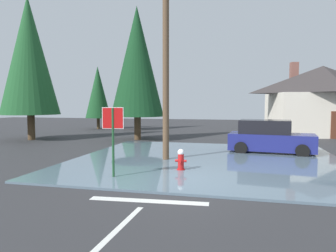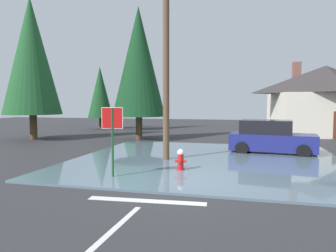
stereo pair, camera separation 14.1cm
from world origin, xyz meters
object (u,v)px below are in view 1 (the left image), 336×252
(parked_car, at_px, (269,138))
(pine_tree_short_left, at_px, (137,62))
(pine_tree_far_center, at_px, (136,85))
(fire_hydrant, at_px, (181,161))
(house, at_px, (322,99))
(stop_sign_near, at_px, (113,128))
(utility_pole, at_px, (166,51))
(pine_tree_mid_left, at_px, (29,56))
(pine_tree_tall_left, at_px, (98,92))

(parked_car, height_order, pine_tree_short_left, pine_tree_short_left)
(parked_car, bearing_deg, pine_tree_far_center, 132.73)
(fire_hydrant, relative_size, house, 0.09)
(pine_tree_far_center, bearing_deg, stop_sign_near, -73.09)
(utility_pole, xyz_separation_m, pine_tree_mid_left, (-11.14, 5.63, 1.04))
(parked_car, xyz_separation_m, pine_tree_short_left, (-8.49, 4.07, 4.63))
(stop_sign_near, bearing_deg, house, 59.15)
(parked_car, distance_m, pine_tree_mid_left, 16.75)
(house, relative_size, parked_car, 2.12)
(fire_hydrant, height_order, parked_car, parked_car)
(pine_tree_far_center, bearing_deg, parked_car, -47.27)
(stop_sign_near, xyz_separation_m, utility_pole, (0.94, 3.58, 3.09))
(parked_car, bearing_deg, fire_hydrant, -124.47)
(parked_car, relative_size, pine_tree_short_left, 0.47)
(fire_hydrant, distance_m, pine_tree_short_left, 11.65)
(house, relative_size, pine_tree_mid_left, 0.92)
(pine_tree_tall_left, height_order, pine_tree_short_left, pine_tree_short_left)
(pine_tree_tall_left, bearing_deg, house, -3.38)
(stop_sign_near, relative_size, fire_hydrant, 2.84)
(parked_car, height_order, pine_tree_far_center, pine_tree_far_center)
(stop_sign_near, xyz_separation_m, pine_tree_short_left, (-2.89, 10.91, 3.71))
(fire_hydrant, xyz_separation_m, pine_tree_mid_left, (-12.20, 7.61, 5.44))
(stop_sign_near, height_order, pine_tree_mid_left, pine_tree_mid_left)
(stop_sign_near, distance_m, pine_tree_short_left, 11.88)
(stop_sign_near, height_order, parked_car, stop_sign_near)
(pine_tree_mid_left, xyz_separation_m, pine_tree_far_center, (4.35, 10.00, -1.45))
(pine_tree_tall_left, height_order, pine_tree_far_center, pine_tree_far_center)
(pine_tree_mid_left, bearing_deg, fire_hydrant, -31.97)
(pine_tree_mid_left, distance_m, pine_tree_far_center, 11.00)
(pine_tree_tall_left, relative_size, pine_tree_mid_left, 0.63)
(stop_sign_near, relative_size, parked_car, 0.56)
(pine_tree_short_left, bearing_deg, fire_hydrant, -62.25)
(fire_hydrant, height_order, pine_tree_tall_left, pine_tree_tall_left)
(parked_car, height_order, pine_tree_tall_left, pine_tree_tall_left)
(house, xyz_separation_m, parked_car, (-4.96, -10.83, -2.09))
(stop_sign_near, height_order, pine_tree_far_center, pine_tree_far_center)
(stop_sign_near, bearing_deg, pine_tree_mid_left, 137.88)
(utility_pole, distance_m, pine_tree_mid_left, 12.52)
(fire_hydrant, bearing_deg, house, 61.97)
(fire_hydrant, bearing_deg, pine_tree_far_center, 114.01)
(utility_pole, distance_m, pine_tree_short_left, 8.30)
(fire_hydrant, distance_m, utility_pole, 4.94)
(stop_sign_near, height_order, pine_tree_tall_left, pine_tree_tall_left)
(fire_hydrant, relative_size, pine_tree_short_left, 0.09)
(parked_car, bearing_deg, house, 65.39)
(utility_pole, xyz_separation_m, house, (9.61, 14.09, -1.92))
(house, xyz_separation_m, pine_tree_mid_left, (-20.75, -8.45, 2.95))
(stop_sign_near, relative_size, pine_tree_tall_left, 0.39)
(parked_car, bearing_deg, utility_pole, -145.02)
(utility_pole, height_order, pine_tree_tall_left, utility_pole)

